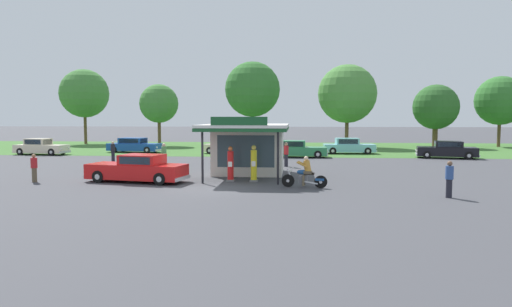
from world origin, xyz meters
The scene contains 24 objects.
ground_plane centered at (0.00, 0.00, 0.00)m, with size 300.00×300.00×0.00m, color #424247.
grass_verge_strip centered at (0.00, 30.00, 0.00)m, with size 120.00×24.00×0.01m, color #3D6B2D.
service_station_kiosk centered at (1.38, 5.91, 1.77)m, with size 4.91×7.03×3.54m.
gas_pump_nearside centered at (0.74, 2.64, 0.88)m, with size 0.44×0.44×1.93m.
gas_pump_offside centered at (2.03, 2.64, 0.91)m, with size 0.44×0.44×2.00m.
motorcycle_with_rider centered at (4.79, 0.68, 0.65)m, with size 2.27×0.75×1.58m.
featured_classic_sedan centered at (-4.26, 1.95, 0.69)m, with size 5.77×2.78×1.50m.
parked_car_back_row_centre_right centered at (9.40, 22.71, 0.69)m, with size 5.13×2.12×1.51m.
parked_car_back_row_right centered at (-2.19, 21.55, 0.66)m, with size 5.16×3.18×1.41m.
parked_car_back_row_left centered at (4.46, 18.30, 0.67)m, with size 5.14×2.12×1.47m.
parked_car_back_row_centre_left centered at (-11.92, 22.41, 0.68)m, with size 5.72×2.67×1.46m.
parked_car_back_row_far_right centered at (-19.71, 18.84, 0.69)m, with size 5.25×2.34×1.53m.
parked_car_second_row_spare centered at (17.28, 18.42, 0.69)m, with size 5.28×2.87×1.48m.
bystander_admiring_sedan centered at (-10.06, 12.58, 0.86)m, with size 0.34×0.34×1.63m.
bystander_strolling_foreground centered at (-4.64, 8.16, 0.93)m, with size 0.34×0.34×1.76m.
bystander_chatting_near_pumps centered at (3.62, 10.44, 0.93)m, with size 0.38×0.38×1.73m.
bystander_standing_back_lot centered at (11.00, -1.63, 0.85)m, with size 0.34×0.34×1.62m.
bystander_leaning_by_kiosk centered at (-9.83, 1.36, 0.80)m, with size 0.34×0.34×1.53m.
tree_oak_centre centered at (-0.87, 31.70, 6.80)m, with size 6.49×6.49×10.06m.
tree_oak_far_right centered at (-12.68, 33.01, 5.15)m, with size 4.75×4.75×7.59m.
tree_oak_left centered at (10.27, 32.60, 6.28)m, with size 6.87×6.87×9.73m.
tree_oak_right centered at (20.68, 33.46, 4.72)m, with size 5.28×5.28×7.39m.
tree_oak_distant_spare centered at (-23.65, 36.11, 6.54)m, with size 6.35×6.35×9.85m.
tree_oak_far_left centered at (28.46, 34.70, 5.50)m, with size 5.79×5.79×8.40m.
Camera 1 is at (4.34, -21.95, 3.50)m, focal length 31.89 mm.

